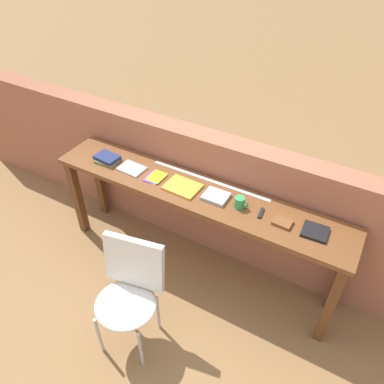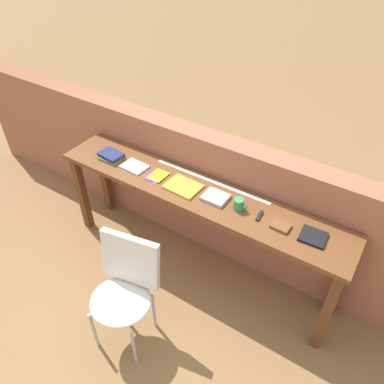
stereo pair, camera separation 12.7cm
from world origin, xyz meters
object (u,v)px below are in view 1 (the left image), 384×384
(mug, at_px, (240,203))
(multitool_folded, at_px, (261,213))
(book_open_centre, at_px, (182,187))
(book_repair_rightmost, at_px, (315,232))
(chair_white_moulded, at_px, (129,290))
(leather_journal_brown, at_px, (282,222))
(book_stack_leftmost, at_px, (107,159))
(pamphlet_pile_colourful, at_px, (155,177))
(magazine_cycling, at_px, (132,168))

(mug, bearing_deg, multitool_folded, 3.46)
(book_open_centre, xyz_separation_m, multitool_folded, (0.65, 0.02, -0.00))
(book_repair_rightmost, bearing_deg, chair_white_moulded, -143.98)
(mug, bearing_deg, leather_journal_brown, -1.94)
(chair_white_moulded, bearing_deg, mug, 60.67)
(leather_journal_brown, bearing_deg, book_stack_leftmost, -177.35)
(pamphlet_pile_colourful, bearing_deg, multitool_folded, 1.51)
(magazine_cycling, height_order, book_repair_rightmost, book_repair_rightmost)
(pamphlet_pile_colourful, relative_size, book_repair_rightmost, 0.99)
(magazine_cycling, xyz_separation_m, leather_journal_brown, (1.31, -0.00, 0.01))
(magazine_cycling, distance_m, book_repair_rightmost, 1.54)
(magazine_cycling, bearing_deg, book_repair_rightmost, 4.07)
(magazine_cycling, height_order, multitool_folded, multitool_folded)
(book_stack_leftmost, bearing_deg, mug, 0.90)
(book_open_centre, relative_size, book_repair_rightmost, 1.57)
(magazine_cycling, bearing_deg, pamphlet_pile_colourful, 2.00)
(book_open_centre, bearing_deg, multitool_folded, 4.35)
(chair_white_moulded, distance_m, leather_journal_brown, 1.18)
(chair_white_moulded, distance_m, multitool_folded, 1.09)
(mug, distance_m, leather_journal_brown, 0.34)
(mug, height_order, multitool_folded, mug)
(pamphlet_pile_colourful, distance_m, book_open_centre, 0.25)
(leather_journal_brown, bearing_deg, chair_white_moulded, -132.32)
(pamphlet_pile_colourful, xyz_separation_m, leather_journal_brown, (1.07, 0.00, 0.01))
(chair_white_moulded, relative_size, magazine_cycling, 4.08)
(book_stack_leftmost, relative_size, multitool_folded, 1.93)
(book_stack_leftmost, bearing_deg, leather_journal_brown, 0.30)
(book_stack_leftmost, distance_m, book_open_centre, 0.74)
(chair_white_moulded, xyz_separation_m, book_open_centre, (-0.03, 0.80, 0.36))
(multitool_folded, relative_size, leather_journal_brown, 0.85)
(chair_white_moulded, height_order, pamphlet_pile_colourful, same)
(book_repair_rightmost, bearing_deg, multitool_folded, 177.51)
(book_stack_leftmost, bearing_deg, pamphlet_pile_colourful, 0.65)
(book_stack_leftmost, height_order, mug, mug)
(book_stack_leftmost, xyz_separation_m, book_open_centre, (0.74, 0.01, -0.02))
(magazine_cycling, distance_m, mug, 0.98)
(book_open_centre, height_order, multitool_folded, book_open_centre)
(book_open_centre, bearing_deg, pamphlet_pile_colourful, -177.04)
(mug, bearing_deg, pamphlet_pile_colourful, -178.93)
(book_stack_leftmost, distance_m, multitool_folded, 1.39)
(book_repair_rightmost, bearing_deg, pamphlet_pile_colourful, 178.13)
(book_open_centre, xyz_separation_m, leather_journal_brown, (0.82, 0.00, 0.00))
(magazine_cycling, xyz_separation_m, book_repair_rightmost, (1.54, 0.02, 0.00))
(chair_white_moulded, height_order, book_repair_rightmost, book_repair_rightmost)
(leather_journal_brown, xyz_separation_m, book_repair_rightmost, (0.22, 0.03, -0.00))
(chair_white_moulded, bearing_deg, book_stack_leftmost, 134.37)
(chair_white_moulded, height_order, leather_journal_brown, leather_journal_brown)
(chair_white_moulded, distance_m, book_open_centre, 0.88)
(mug, bearing_deg, chair_white_moulded, -119.33)
(book_open_centre, distance_m, mug, 0.48)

